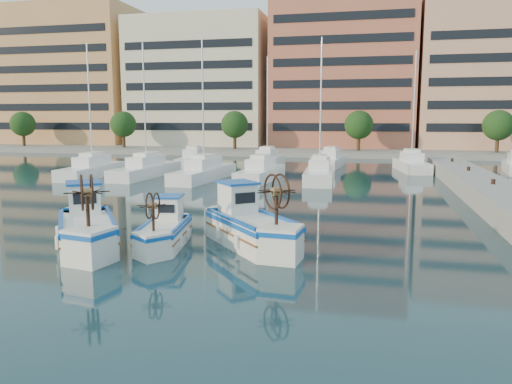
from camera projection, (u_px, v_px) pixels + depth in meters
name	position (u px, v px, depth m)	size (l,w,h in m)	color
ground	(216.00, 250.00, 19.52)	(300.00, 300.00, 0.00)	#1A3A45
waterfront	(396.00, 80.00, 78.53)	(180.00, 40.00, 25.60)	gray
yacht_marina	(271.00, 168.00, 46.56)	(40.67, 23.32, 11.50)	white
fishing_boat_a	(87.00, 226.00, 19.90)	(4.42, 5.17, 3.17)	white
fishing_boat_b	(165.00, 229.00, 20.13)	(2.19, 4.00, 2.43)	white
fishing_boat_c	(250.00, 224.00, 20.12)	(4.67, 5.01, 3.15)	white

